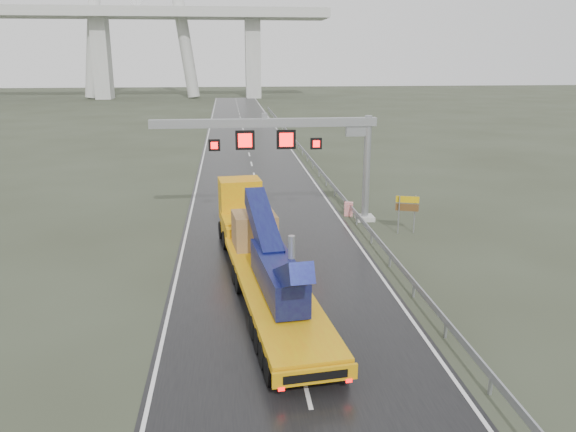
{
  "coord_description": "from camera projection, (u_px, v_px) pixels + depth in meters",
  "views": [
    {
      "loc": [
        -2.41,
        -18.69,
        10.94
      ],
      "look_at": [
        0.5,
        8.37,
        3.2
      ],
      "focal_mm": 35.0,
      "sensor_mm": 36.0,
      "label": 1
    }
  ],
  "objects": [
    {
      "name": "road",
      "position": [
        251.0,
        164.0,
        59.36
      ],
      "size": [
        11.0,
        200.0,
        0.02
      ],
      "primitive_type": "cube",
      "color": "black",
      "rests_on": "ground"
    },
    {
      "name": "ground",
      "position": [
        299.0,
        358.0,
        21.11
      ],
      "size": [
        400.0,
        400.0,
        0.0
      ],
      "primitive_type": "plane",
      "color": "#303424",
      "rests_on": "ground"
    },
    {
      "name": "sign_gantry",
      "position": [
        297.0,
        141.0,
        37.0
      ],
      "size": [
        14.9,
        1.2,
        7.42
      ],
      "color": "silver",
      "rests_on": "ground"
    },
    {
      "name": "heavy_haul_truck",
      "position": [
        258.0,
        244.0,
        28.62
      ],
      "size": [
        4.82,
        19.24,
        4.48
      ],
      "rotation": [
        0.0,
        0.0,
        0.11
      ],
      "color": "#CD9F0B",
      "rests_on": "ground"
    },
    {
      "name": "exit_sign_pair",
      "position": [
        407.0,
        207.0,
        35.65
      ],
      "size": [
        1.4,
        0.52,
        2.49
      ],
      "rotation": [
        0.0,
        0.0,
        -0.32
      ],
      "color": "#989CA1",
      "rests_on": "ground"
    },
    {
      "name": "guardrail",
      "position": [
        324.0,
        175.0,
        50.24
      ],
      "size": [
        0.2,
        140.0,
        1.4
      ],
      "primitive_type": null,
      "color": "#92959A",
      "rests_on": "ground"
    },
    {
      "name": "striped_barrier",
      "position": [
        349.0,
        209.0,
        39.91
      ],
      "size": [
        0.67,
        0.48,
        1.01
      ],
      "primitive_type": "cube",
      "rotation": [
        0.0,
        0.0,
        -0.28
      ],
      "color": "red",
      "rests_on": "ground"
    }
  ]
}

